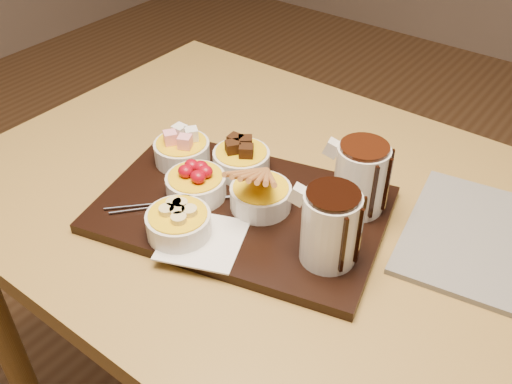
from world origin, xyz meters
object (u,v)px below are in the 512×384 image
Objects in this scene: dining_table at (296,248)px; pitcher_milk_chocolate at (360,179)px; serving_board at (242,209)px; bowl_strawberries at (196,186)px; pitcher_dark_chocolate at (330,228)px.

dining_table is 0.20m from pitcher_milk_chocolate.
pitcher_milk_chocolate is at bearing 21.80° from serving_board.
pitcher_milk_chocolate is at bearing 22.25° from dining_table.
serving_board is 4.04× the size of pitcher_milk_chocolate.
bowl_strawberries is at bearing -176.42° from serving_board.
pitcher_dark_chocolate is at bearing -19.98° from serving_board.
bowl_strawberries is at bearing 167.35° from pitcher_dark_chocolate.
serving_board is 0.19m from pitcher_dark_chocolate.
pitcher_dark_chocolate is at bearing -39.52° from dining_table.
serving_board is 0.08m from bowl_strawberries.
bowl_strawberries is 0.88× the size of pitcher_dark_chocolate.
pitcher_milk_chocolate is (0.15, 0.11, 0.07)m from serving_board.
pitcher_dark_chocolate is (0.17, -0.02, 0.07)m from serving_board.
bowl_strawberries reaches higher than serving_board.
serving_board is at bearing -158.20° from pitcher_milk_chocolate.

